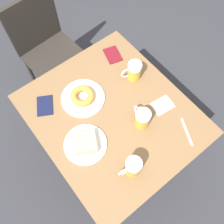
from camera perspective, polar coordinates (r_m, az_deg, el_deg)
name	(u,v)px	position (r m, az deg, el deg)	size (l,w,h in m)	color
ground_plane	(112,151)	(2.06, 0.00, -8.94)	(8.00, 8.00, 0.00)	#333338
table	(112,118)	(1.46, 0.00, -1.42)	(0.82, 0.94, 0.71)	olive
chair	(44,42)	(2.01, -15.18, 15.14)	(0.43, 0.43, 0.86)	#2D2823
plate_with_cake	(85,143)	(1.32, -6.15, -7.17)	(0.23, 0.23, 0.05)	white
plate_with_donut	(83,97)	(1.44, -6.71, 3.44)	(0.25, 0.25, 0.05)	white
beer_mug_left	(132,167)	(1.24, 4.71, -12.40)	(0.12, 0.08, 0.12)	gold
beer_mug_center	(134,71)	(1.48, 4.99, 9.32)	(0.12, 0.08, 0.12)	gold
beer_mug_right	(142,118)	(1.33, 6.88, -1.44)	(0.08, 0.12, 0.12)	gold
napkin_folded	(162,105)	(1.45, 11.47, 1.54)	(0.13, 0.10, 0.00)	white
fork	(187,132)	(1.42, 16.73, -4.37)	(0.08, 0.15, 0.00)	silver
passport_near_edge	(113,55)	(1.62, 0.16, 12.94)	(0.12, 0.15, 0.01)	maroon
passport_far_edge	(45,106)	(1.47, -15.10, 1.43)	(0.14, 0.15, 0.01)	#141938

